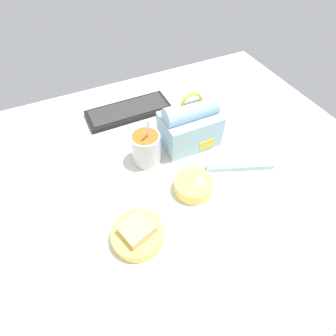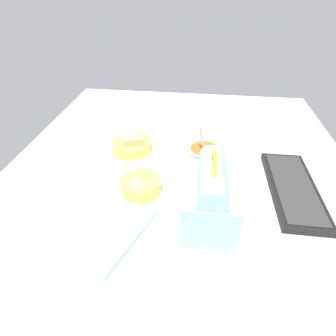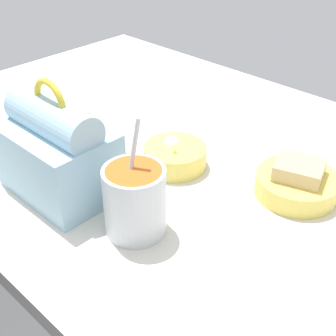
# 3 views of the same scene
# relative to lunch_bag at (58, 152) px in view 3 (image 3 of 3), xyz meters

# --- Properties ---
(desk_surface) EXTENTS (1.40, 1.10, 0.02)m
(desk_surface) POSITION_rel_lunch_bag_xyz_m (-0.14, -0.09, -0.08)
(desk_surface) COLOR silver
(desk_surface) RESTS_ON ground
(lunch_bag) EXTENTS (0.19, 0.13, 0.20)m
(lunch_bag) POSITION_rel_lunch_bag_xyz_m (0.00, 0.00, 0.00)
(lunch_bag) COLOR #9EC6DB
(lunch_bag) RESTS_ON desk_surface
(soup_cup) EXTENTS (0.09, 0.09, 0.18)m
(soup_cup) POSITION_rel_lunch_bag_xyz_m (-0.16, -0.02, -0.02)
(soup_cup) COLOR silver
(soup_cup) RESTS_ON desk_surface
(bento_bowl_sandwich) EXTENTS (0.14, 0.14, 0.06)m
(bento_bowl_sandwich) POSITION_rel_lunch_bag_xyz_m (-0.29, -0.26, -0.05)
(bento_bowl_sandwich) COLOR #EFD65B
(bento_bowl_sandwich) RESTS_ON desk_surface
(bento_bowl_snacks) EXTENTS (0.11, 0.11, 0.05)m
(bento_bowl_snacks) POSITION_rel_lunch_bag_xyz_m (-0.08, -0.18, -0.05)
(bento_bowl_snacks) COLOR #EFD65B
(bento_bowl_snacks) RESTS_ON desk_surface
(chopstick_case) EXTENTS (0.21, 0.10, 0.02)m
(chopstick_case) POSITION_rel_lunch_bag_xyz_m (0.09, -0.18, -0.07)
(chopstick_case) COLOR #99C6D6
(chopstick_case) RESTS_ON desk_surface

